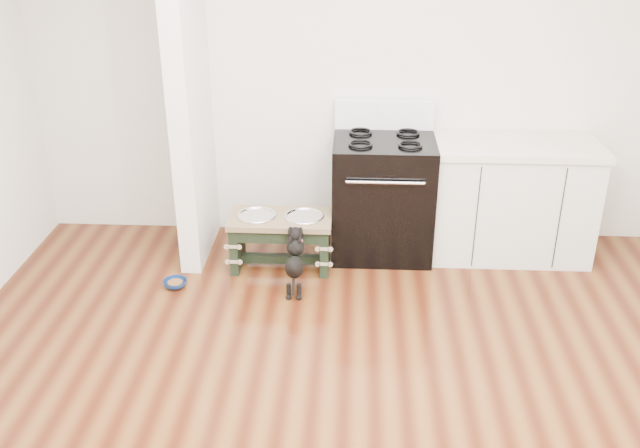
# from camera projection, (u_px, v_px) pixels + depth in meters

# --- Properties ---
(ground) EXTENTS (5.00, 5.00, 0.00)m
(ground) POSITION_uv_depth(u_px,v_px,m) (342.00, 438.00, 3.75)
(ground) COLOR #40180B
(ground) RESTS_ON ground
(room_shell) EXTENTS (5.00, 5.00, 5.00)m
(room_shell) POSITION_uv_depth(u_px,v_px,m) (348.00, 147.00, 3.05)
(room_shell) COLOR silver
(room_shell) RESTS_ON ground
(partition_wall) EXTENTS (0.15, 0.80, 2.70)m
(partition_wall) POSITION_uv_depth(u_px,v_px,m) (189.00, 82.00, 5.11)
(partition_wall) COLOR silver
(partition_wall) RESTS_ON ground
(oven_range) EXTENTS (0.76, 0.69, 1.14)m
(oven_range) POSITION_uv_depth(u_px,v_px,m) (383.00, 194.00, 5.47)
(oven_range) COLOR black
(oven_range) RESTS_ON ground
(cabinet_run) EXTENTS (1.24, 0.64, 0.91)m
(cabinet_run) POSITION_uv_depth(u_px,v_px,m) (510.00, 199.00, 5.46)
(cabinet_run) COLOR silver
(cabinet_run) RESTS_ON ground
(dog_feeder) EXTENTS (0.76, 0.41, 0.43)m
(dog_feeder) POSITION_uv_depth(u_px,v_px,m) (281.00, 231.00, 5.31)
(dog_feeder) COLOR black
(dog_feeder) RESTS_ON ground
(puppy) EXTENTS (0.13, 0.39, 0.46)m
(puppy) POSITION_uv_depth(u_px,v_px,m) (295.00, 259.00, 5.00)
(puppy) COLOR black
(puppy) RESTS_ON ground
(floor_bowl) EXTENTS (0.17, 0.17, 0.05)m
(floor_bowl) POSITION_uv_depth(u_px,v_px,m) (175.00, 284.00, 5.14)
(floor_bowl) COLOR navy
(floor_bowl) RESTS_ON ground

